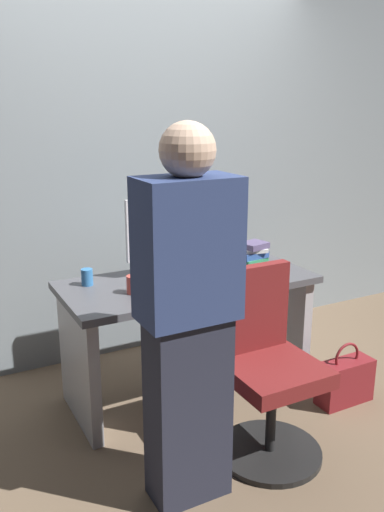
# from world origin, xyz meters

# --- Properties ---
(ground_plane) EXTENTS (9.00, 9.00, 0.00)m
(ground_plane) POSITION_xyz_m (0.00, 0.00, 0.00)
(ground_plane) COLOR brown
(wall_back) EXTENTS (6.40, 0.10, 3.00)m
(wall_back) POSITION_xyz_m (0.00, 0.78, 1.50)
(wall_back) COLOR gray
(wall_back) RESTS_ON ground
(desk) EXTENTS (1.45, 0.66, 0.73)m
(desk) POSITION_xyz_m (0.00, 0.00, 0.50)
(desk) COLOR #4C4C51
(desk) RESTS_ON ground
(office_chair) EXTENTS (0.52, 0.52, 0.94)m
(office_chair) POSITION_xyz_m (0.08, -0.68, 0.43)
(office_chair) COLOR black
(office_chair) RESTS_ON ground
(person_at_desk) EXTENTS (0.40, 0.24, 1.64)m
(person_at_desk) POSITION_xyz_m (-0.41, -0.78, 0.84)
(person_at_desk) COLOR #262838
(person_at_desk) RESTS_ON ground
(monitor) EXTENTS (0.54, 0.14, 0.46)m
(monitor) POSITION_xyz_m (-0.03, 0.17, 0.98)
(monitor) COLOR silver
(monitor) RESTS_ON desk
(keyboard) EXTENTS (0.43, 0.14, 0.02)m
(keyboard) POSITION_xyz_m (0.01, -0.06, 0.74)
(keyboard) COLOR white
(keyboard) RESTS_ON desk
(mouse) EXTENTS (0.06, 0.10, 0.03)m
(mouse) POSITION_xyz_m (0.32, -0.06, 0.74)
(mouse) COLOR black
(mouse) RESTS_ON desk
(cup_near_keyboard) EXTENTS (0.08, 0.08, 0.10)m
(cup_near_keyboard) POSITION_xyz_m (-0.37, -0.08, 0.77)
(cup_near_keyboard) COLOR #D84C3F
(cup_near_keyboard) RESTS_ON desk
(cup_by_monitor) EXTENTS (0.06, 0.06, 0.09)m
(cup_by_monitor) POSITION_xyz_m (-0.54, 0.16, 0.77)
(cup_by_monitor) COLOR #3372B2
(cup_by_monitor) RESTS_ON desk
(book_stack) EXTENTS (0.20, 0.18, 0.14)m
(book_stack) POSITION_xyz_m (0.50, 0.09, 0.79)
(book_stack) COLOR #338C59
(book_stack) RESTS_ON desk
(cell_phone) EXTENTS (0.07, 0.15, 0.01)m
(cell_phone) POSITION_xyz_m (0.48, -0.13, 0.73)
(cell_phone) COLOR black
(cell_phone) RESTS_ON desk
(handbag) EXTENTS (0.34, 0.14, 0.38)m
(handbag) POSITION_xyz_m (0.76, -0.53, 0.14)
(handbag) COLOR maroon
(handbag) RESTS_ON ground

